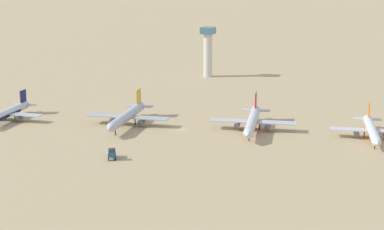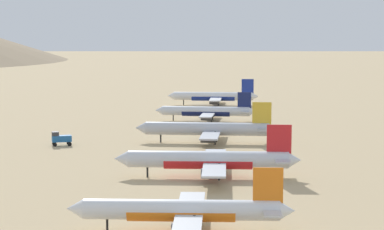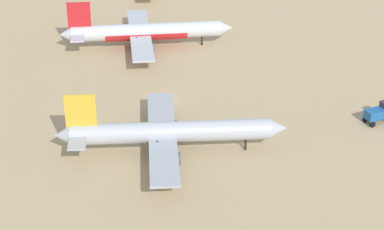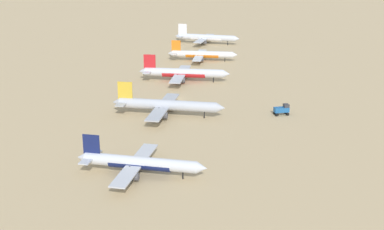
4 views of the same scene
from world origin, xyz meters
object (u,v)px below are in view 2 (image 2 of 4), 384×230
parked_jet_1 (207,111)px  parked_jet_4 (183,211)px  parked_jet_2 (209,129)px  parked_jet_3 (210,160)px  service_truck (61,138)px  parked_jet_0 (214,96)px

parked_jet_1 → parked_jet_4: bearing=98.0°
parked_jet_1 → parked_jet_2: (-8.74, 48.38, 0.55)m
parked_jet_2 → parked_jet_3: parked_jet_2 is taller
parked_jet_4 → service_truck: parked_jet_4 is taller
parked_jet_3 → parked_jet_1: bearing=-80.1°
parked_jet_2 → parked_jet_0: bearing=-81.8°
parked_jet_3 → parked_jet_4: bearing=93.8°
parked_jet_3 → parked_jet_4: size_ratio=1.11×
service_truck → parked_jet_1: bearing=-116.5°
parked_jet_0 → parked_jet_4: 193.69m
parked_jet_1 → parked_jet_4: parked_jet_4 is taller
parked_jet_0 → service_truck: 115.81m
parked_jet_0 → parked_jet_3: bearing=98.7°
parked_jet_3 → service_truck: size_ratio=7.04×
parked_jet_0 → parked_jet_4: bearing=97.6°
parked_jet_1 → parked_jet_2: size_ratio=0.87×
parked_jet_1 → service_truck: size_ratio=6.15×
service_truck → parked_jet_4: bearing=122.3°
parked_jet_1 → parked_jet_4: 140.60m
parked_jet_3 → parked_jet_4: (-2.86, 43.06, -0.39)m
parked_jet_1 → parked_jet_3: parked_jet_3 is taller
parked_jet_0 → parked_jet_2: size_ratio=0.94×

